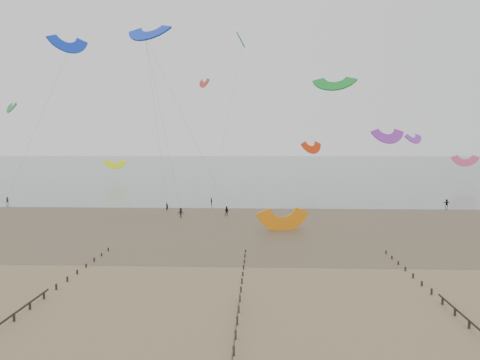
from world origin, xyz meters
The scene contains 6 objects.
ground centered at (0.00, 0.00, 0.00)m, with size 500.00×500.00×0.00m, color brown.
sea_and_shore centered at (-4.08, 34.40, 0.01)m, with size 500.00×665.00×0.03m.
kitesurfer_lead centered at (-13.08, 46.82, 0.82)m, with size 0.60×0.39×1.63m, color black.
kitesurfers centered at (20.55, 46.29, 0.88)m, with size 110.77×17.98×1.84m.
grounded_kite centered at (9.61, 26.85, 0.00)m, with size 7.29×3.82×5.55m, color orange, non-canonical shape.
kites_airborne centered at (-11.68, 84.34, 20.69)m, with size 222.18×117.44×37.41m.
Camera 1 is at (5.63, -47.41, 14.67)m, focal length 35.00 mm.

